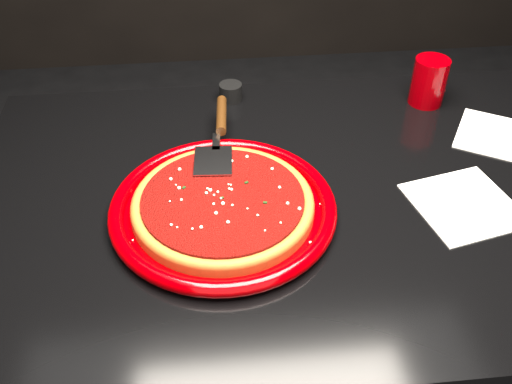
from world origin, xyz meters
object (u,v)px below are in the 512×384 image
table (290,319)px  plate (223,208)px  ramekin (231,92)px  pizza_server (219,135)px  cup (429,81)px

table → plate: 0.42m
plate → ramekin: bearing=84.1°
plate → pizza_server: (0.00, 0.17, 0.03)m
plate → cup: bearing=34.7°
cup → table: bearing=-140.0°
pizza_server → ramekin: bearing=83.9°
plate → ramekin: size_ratio=7.74×
table → ramekin: (-0.10, 0.33, 0.39)m
plate → ramekin: (0.04, 0.38, 0.00)m
table → pizza_server: bearing=136.8°
cup → ramekin: size_ratio=2.06×
ramekin → cup: bearing=-7.3°
cup → ramekin: 0.43m
cup → ramekin: cup is taller
plate → pizza_server: size_ratio=1.34×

